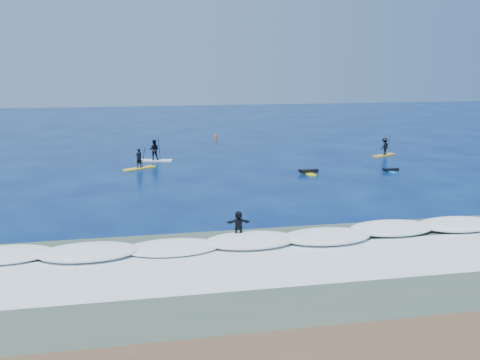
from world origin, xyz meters
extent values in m
plane|color=#030E42|center=(0.00, 0.00, 0.00)|extent=(160.00, 160.00, 0.00)
cube|color=#4E3824|center=(0.00, -21.50, 0.00)|extent=(90.00, 5.00, 0.08)
cube|color=#394E40|center=(0.00, -14.00, 0.01)|extent=(90.00, 13.00, 0.01)
cube|color=white|center=(0.00, -10.00, 0.00)|extent=(40.00, 6.00, 0.30)
cube|color=silver|center=(0.00, -13.00, 0.00)|extent=(34.00, 5.00, 0.02)
cube|color=yellow|center=(-8.37, 11.23, 0.05)|extent=(2.91, 2.19, 0.10)
imported|color=black|center=(-8.37, 11.23, 0.95)|extent=(0.74, 0.67, 1.70)
cylinder|color=black|center=(-7.99, 11.46, 0.89)|extent=(0.40, 0.60, 1.99)
cube|color=black|center=(-7.99, 11.46, -0.05)|extent=(0.12, 0.03, 0.30)
cube|color=white|center=(-6.92, 14.84, 0.06)|extent=(3.44, 1.59, 0.11)
imported|color=black|center=(-6.92, 14.84, 1.07)|extent=(1.08, 0.92, 1.92)
cylinder|color=black|center=(-6.43, 14.73, 1.00)|extent=(0.23, 0.76, 2.24)
cube|color=black|center=(-6.43, 14.73, -0.06)|extent=(0.13, 0.03, 0.33)
cube|color=gold|center=(15.62, 13.34, 0.05)|extent=(2.95, 2.11, 0.10)
imported|color=black|center=(15.62, 13.34, 0.95)|extent=(1.27, 1.09, 1.71)
cylinder|color=black|center=(16.01, 13.55, 0.89)|extent=(0.37, 0.62, 1.99)
cube|color=black|center=(16.01, 13.55, -0.05)|extent=(0.12, 0.03, 0.30)
cube|color=yellow|center=(5.42, 6.38, 0.05)|extent=(0.79, 2.28, 0.11)
cube|color=black|center=(5.52, 6.39, 0.23)|extent=(1.57, 0.54, 0.26)
sphere|color=black|center=(4.65, 6.31, 0.34)|extent=(0.26, 0.26, 0.26)
cube|color=#1769AF|center=(12.50, 5.76, 0.04)|extent=(0.56, 1.88, 0.09)
cube|color=black|center=(12.59, 5.76, 0.20)|extent=(1.30, 0.38, 0.21)
sphere|color=black|center=(11.86, 5.79, 0.28)|extent=(0.21, 0.21, 0.21)
cube|color=white|center=(-3.51, -9.31, 0.20)|extent=(2.05, 0.64, 0.11)
imported|color=black|center=(-3.51, -9.31, 0.94)|extent=(1.28, 0.46, 1.36)
cylinder|color=#F15015|center=(0.87, 27.75, 0.26)|extent=(0.32, 0.32, 0.51)
cone|color=#F15015|center=(0.87, 27.75, 0.64)|extent=(0.23, 0.23, 0.25)
camera|label=1|loc=(-8.54, -35.30, 9.10)|focal=40.00mm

